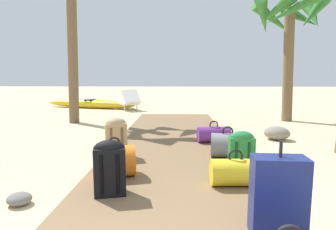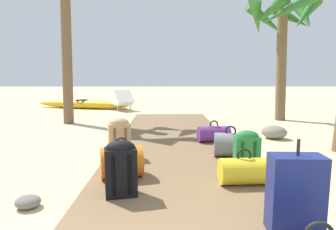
{
  "view_description": "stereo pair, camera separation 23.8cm",
  "coord_description": "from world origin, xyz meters",
  "px_view_note": "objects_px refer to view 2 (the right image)",
  "views": [
    {
      "loc": [
        0.07,
        -0.78,
        1.27
      ],
      "look_at": [
        -0.1,
        4.42,
        0.55
      ],
      "focal_mm": 30.29,
      "sensor_mm": 36.0,
      "label": 1
    },
    {
      "loc": [
        -0.17,
        -0.78,
        1.27
      ],
      "look_at": [
        -0.1,
        4.42,
        0.55
      ],
      "focal_mm": 30.29,
      "sensor_mm": 36.0,
      "label": 2
    }
  ],
  "objects_px": {
    "duffel_bag_yellow": "(243,171)",
    "palm_tree_far_right": "(282,24)",
    "duffel_bag_orange": "(122,162)",
    "duffel_bag_purple": "(214,134)",
    "lounge_chair": "(120,101)",
    "kayak": "(82,104)",
    "suitcase_navy": "(295,194)",
    "backpack_green": "(247,149)",
    "backpack_tan": "(119,137)",
    "duffel_bag_grey": "(230,145)",
    "backpack_black": "(121,167)"
  },
  "relations": [
    {
      "from": "palm_tree_far_right",
      "to": "kayak",
      "type": "distance_m",
      "value": 7.58
    },
    {
      "from": "palm_tree_far_right",
      "to": "duffel_bag_orange",
      "type": "bearing_deg",
      "value": -127.67
    },
    {
      "from": "duffel_bag_yellow",
      "to": "palm_tree_far_right",
      "type": "bearing_deg",
      "value": 64.81
    },
    {
      "from": "backpack_tan",
      "to": "kayak",
      "type": "height_order",
      "value": "backpack_tan"
    },
    {
      "from": "backpack_tan",
      "to": "duffel_bag_orange",
      "type": "distance_m",
      "value": 0.84
    },
    {
      "from": "duffel_bag_purple",
      "to": "duffel_bag_orange",
      "type": "bearing_deg",
      "value": -127.8
    },
    {
      "from": "backpack_black",
      "to": "lounge_chair",
      "type": "distance_m",
      "value": 8.0
    },
    {
      "from": "duffel_bag_yellow",
      "to": "lounge_chair",
      "type": "height_order",
      "value": "lounge_chair"
    },
    {
      "from": "duffel_bag_yellow",
      "to": "suitcase_navy",
      "type": "xyz_separation_m",
      "value": [
        0.12,
        -0.97,
        0.15
      ]
    },
    {
      "from": "backpack_tan",
      "to": "lounge_chair",
      "type": "height_order",
      "value": "lounge_chair"
    },
    {
      "from": "duffel_bag_purple",
      "to": "backpack_black",
      "type": "bearing_deg",
      "value": -119.72
    },
    {
      "from": "duffel_bag_orange",
      "to": "backpack_green",
      "type": "distance_m",
      "value": 1.57
    },
    {
      "from": "duffel_bag_purple",
      "to": "palm_tree_far_right",
      "type": "bearing_deg",
      "value": 52.4
    },
    {
      "from": "suitcase_navy",
      "to": "duffel_bag_purple",
      "type": "relative_size",
      "value": 1.2
    },
    {
      "from": "duffel_bag_yellow",
      "to": "duffel_bag_purple",
      "type": "height_order",
      "value": "duffel_bag_yellow"
    },
    {
      "from": "duffel_bag_orange",
      "to": "duffel_bag_purple",
      "type": "distance_m",
      "value": 2.29
    },
    {
      "from": "lounge_chair",
      "to": "backpack_green",
      "type": "bearing_deg",
      "value": -69.22
    },
    {
      "from": "backpack_tan",
      "to": "lounge_chair",
      "type": "distance_m",
      "value": 6.65
    },
    {
      "from": "duffel_bag_purple",
      "to": "kayak",
      "type": "relative_size",
      "value": 0.15
    },
    {
      "from": "duffel_bag_yellow",
      "to": "lounge_chair",
      "type": "bearing_deg",
      "value": 108.38
    },
    {
      "from": "duffel_bag_grey",
      "to": "lounge_chair",
      "type": "distance_m",
      "value": 7.05
    },
    {
      "from": "backpack_green",
      "to": "suitcase_navy",
      "type": "bearing_deg",
      "value": -92.12
    },
    {
      "from": "duffel_bag_grey",
      "to": "duffel_bag_orange",
      "type": "relative_size",
      "value": 0.93
    },
    {
      "from": "duffel_bag_yellow",
      "to": "duffel_bag_purple",
      "type": "bearing_deg",
      "value": 89.29
    },
    {
      "from": "backpack_black",
      "to": "duffel_bag_yellow",
      "type": "bearing_deg",
      "value": 12.46
    },
    {
      "from": "duffel_bag_grey",
      "to": "backpack_green",
      "type": "xyz_separation_m",
      "value": [
        0.07,
        -0.6,
        0.09
      ]
    },
    {
      "from": "suitcase_navy",
      "to": "duffel_bag_purple",
      "type": "xyz_separation_m",
      "value": [
        -0.09,
        3.01,
        -0.16
      ]
    },
    {
      "from": "duffel_bag_purple",
      "to": "suitcase_navy",
      "type": "bearing_deg",
      "value": -88.21
    },
    {
      "from": "backpack_tan",
      "to": "duffel_bag_grey",
      "type": "bearing_deg",
      "value": 1.31
    },
    {
      "from": "backpack_tan",
      "to": "duffel_bag_orange",
      "type": "height_order",
      "value": "backpack_tan"
    },
    {
      "from": "duffel_bag_grey",
      "to": "kayak",
      "type": "bearing_deg",
      "value": 120.91
    },
    {
      "from": "suitcase_navy",
      "to": "kayak",
      "type": "xyz_separation_m",
      "value": [
        -4.21,
        9.05,
        -0.21
      ]
    },
    {
      "from": "duffel_bag_yellow",
      "to": "kayak",
      "type": "bearing_deg",
      "value": 116.81
    },
    {
      "from": "duffel_bag_grey",
      "to": "backpack_tan",
      "type": "height_order",
      "value": "backpack_tan"
    },
    {
      "from": "duffel_bag_purple",
      "to": "backpack_green",
      "type": "height_order",
      "value": "backpack_green"
    },
    {
      "from": "backpack_green",
      "to": "kayak",
      "type": "relative_size",
      "value": 0.13
    },
    {
      "from": "backpack_tan",
      "to": "palm_tree_far_right",
      "type": "bearing_deg",
      "value": 46.11
    },
    {
      "from": "backpack_tan",
      "to": "kayak",
      "type": "bearing_deg",
      "value": 109.96
    },
    {
      "from": "backpack_tan",
      "to": "duffel_bag_yellow",
      "type": "bearing_deg",
      "value": -34.39
    },
    {
      "from": "duffel_bag_purple",
      "to": "kayak",
      "type": "height_order",
      "value": "duffel_bag_purple"
    },
    {
      "from": "duffel_bag_yellow",
      "to": "duffel_bag_grey",
      "type": "relative_size",
      "value": 1.04
    },
    {
      "from": "duffel_bag_orange",
      "to": "lounge_chair",
      "type": "relative_size",
      "value": 0.34
    },
    {
      "from": "duffel_bag_yellow",
      "to": "backpack_tan",
      "type": "relative_size",
      "value": 0.92
    },
    {
      "from": "duffel_bag_grey",
      "to": "backpack_green",
      "type": "bearing_deg",
      "value": -83.36
    },
    {
      "from": "duffel_bag_yellow",
      "to": "duffel_bag_orange",
      "type": "bearing_deg",
      "value": 170.37
    },
    {
      "from": "duffel_bag_grey",
      "to": "backpack_tan",
      "type": "distance_m",
      "value": 1.64
    },
    {
      "from": "duffel_bag_yellow",
      "to": "palm_tree_far_right",
      "type": "xyz_separation_m",
      "value": [
        2.43,
        5.16,
        2.47
      ]
    },
    {
      "from": "backpack_black",
      "to": "duffel_bag_purple",
      "type": "height_order",
      "value": "backpack_black"
    },
    {
      "from": "suitcase_navy",
      "to": "lounge_chair",
      "type": "bearing_deg",
      "value": 107.16
    },
    {
      "from": "duffel_bag_grey",
      "to": "backpack_green",
      "type": "distance_m",
      "value": 0.61
    }
  ]
}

